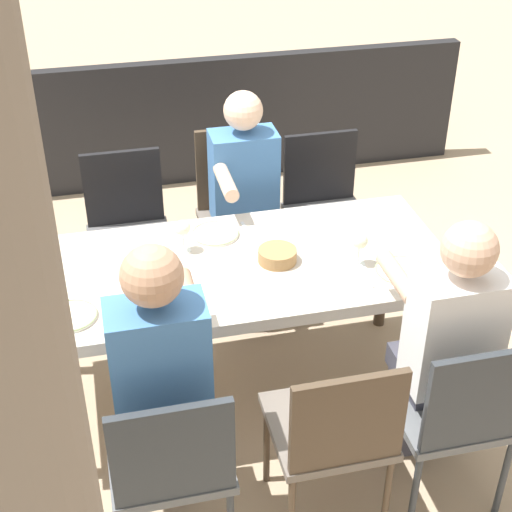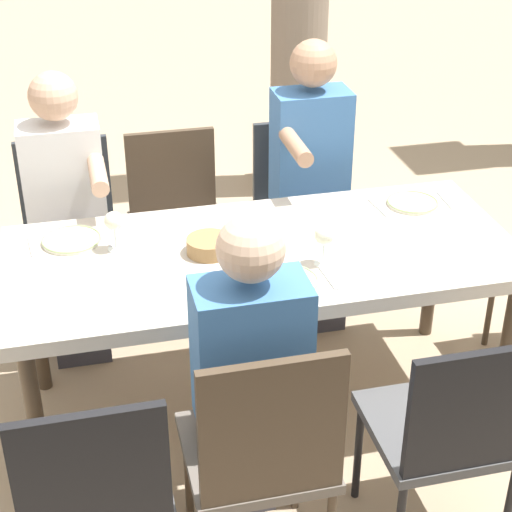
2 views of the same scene
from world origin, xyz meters
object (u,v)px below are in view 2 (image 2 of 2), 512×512
object	(u,v)px
chair_east_north	(301,201)
plate_2	(413,203)
chair_east_south	(450,428)
diner_guest_third	(68,210)
plate_1	(287,281)
chair_mid_north	(177,213)
dining_table	(263,265)
chair_west_south	(95,488)
wine_glass_0	(114,222)
diner_woman_green	(313,178)
chair_mid_south	(262,451)
plate_0	(72,240)
chair_west_north	(69,225)
diner_man_white	(247,376)
wine_glass_1	(324,236)
bread_basket	(209,246)

from	to	relation	value
chair_east_north	plate_2	distance (m)	0.72
chair_east_south	plate_2	bearing A→B (deg)	74.45
chair_east_south	diner_guest_third	world-z (taller)	diner_guest_third
plate_1	chair_mid_north	bearing A→B (deg)	102.21
chair_east_south	dining_table	bearing A→B (deg)	115.35
chair_east_north	chair_west_south	bearing A→B (deg)	-123.26
diner_guest_third	wine_glass_0	distance (m)	0.58
wine_glass_0	diner_woman_green	bearing A→B (deg)	29.46
dining_table	chair_mid_south	bearing A→B (deg)	-103.89
plate_1	plate_0	bearing A→B (deg)	146.22
chair_mid_north	wine_glass_0	bearing A→B (deg)	-114.74
chair_west_north	plate_2	bearing A→B (deg)	-23.46
chair_east_south	diner_man_white	world-z (taller)	diner_man_white
chair_east_north	diner_guest_third	distance (m)	1.13
chair_east_south	wine_glass_0	xyz separation A→B (m)	(-0.94, 0.98, 0.35)
chair_mid_south	diner_guest_third	bearing A→B (deg)	108.14
chair_west_north	wine_glass_1	bearing A→B (deg)	-48.07
chair_mid_south	plate_0	world-z (taller)	chair_mid_south
dining_table	chair_east_north	xyz separation A→B (m)	(0.40, 0.84, -0.17)
chair_mid_south	bread_basket	distance (m)	0.90
chair_east_north	wine_glass_0	bearing A→B (deg)	-142.84
chair_west_north	chair_mid_south	xyz separation A→B (m)	(0.50, -1.69, 0.04)
chair_west_south	diner_woman_green	world-z (taller)	diner_woman_green
chair_east_north	bread_basket	distance (m)	1.05
chair_west_south	chair_east_south	xyz separation A→B (m)	(1.11, -0.00, 0.00)
chair_mid_south	plate_1	xyz separation A→B (m)	(0.24, 0.60, 0.20)
chair_mid_south	chair_east_south	xyz separation A→B (m)	(0.61, 0.00, -0.04)
chair_west_north	chair_east_north	size ratio (longest dim) A/B	1.01
chair_west_north	diner_man_white	distance (m)	1.57
plate_1	bread_basket	size ratio (longest dim) A/B	1.29
diner_woman_green	plate_1	distance (m)	0.99
diner_man_white	plate_1	world-z (taller)	diner_man_white
chair_west_north	diner_guest_third	distance (m)	0.25
chair_west_south	diner_guest_third	size ratio (longest dim) A/B	0.70
chair_mid_north	wine_glass_0	size ratio (longest dim) A/B	5.59
diner_woman_green	diner_man_white	xyz separation A→B (m)	(-0.60, -1.30, -0.04)
dining_table	chair_west_south	bearing A→B (deg)	-129.91
plate_2	wine_glass_1	bearing A→B (deg)	-142.93
chair_mid_south	bread_basket	size ratio (longest dim) A/B	5.66
chair_west_south	chair_mid_south	world-z (taller)	chair_mid_south
chair_west_north	bread_basket	world-z (taller)	chair_west_north
diner_guest_third	plate_1	distance (m)	1.17
chair_east_north	diner_woman_green	world-z (taller)	diner_woman_green
diner_woman_green	plate_2	size ratio (longest dim) A/B	6.28
chair_mid_north	diner_guest_third	world-z (taller)	diner_guest_third
diner_guest_third	diner_woman_green	bearing A→B (deg)	0.19
chair_west_north	chair_west_south	xyz separation A→B (m)	(-0.00, -1.69, -0.00)
chair_east_south	wine_glass_0	distance (m)	1.40
diner_woman_green	bread_basket	xyz separation A→B (m)	(-0.60, -0.63, 0.07)
chair_west_north	chair_mid_south	bearing A→B (deg)	-73.67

